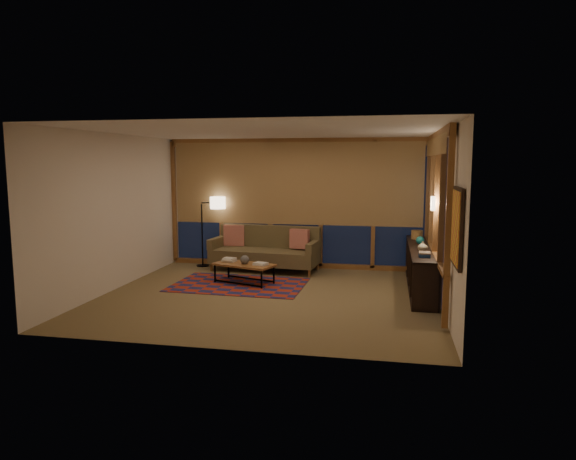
% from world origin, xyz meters
% --- Properties ---
extents(floor, '(5.50, 5.00, 0.01)m').
position_xyz_m(floor, '(0.00, 0.00, 0.00)').
color(floor, olive).
rests_on(floor, ground).
extents(ceiling, '(5.50, 5.00, 0.01)m').
position_xyz_m(ceiling, '(0.00, 0.00, 2.70)').
color(ceiling, silver).
rests_on(ceiling, walls).
extents(walls, '(5.51, 5.01, 2.70)m').
position_xyz_m(walls, '(0.00, 0.00, 1.35)').
color(walls, white).
rests_on(walls, floor).
extents(window_wall_back, '(5.30, 0.16, 2.60)m').
position_xyz_m(window_wall_back, '(0.00, 2.43, 1.35)').
color(window_wall_back, '#A06A3C').
rests_on(window_wall_back, walls).
extents(window_wall_right, '(0.16, 3.70, 2.60)m').
position_xyz_m(window_wall_right, '(2.68, 0.60, 1.35)').
color(window_wall_right, '#A06A3C').
rests_on(window_wall_right, walls).
extents(wall_art, '(0.06, 0.74, 0.94)m').
position_xyz_m(wall_art, '(2.71, -1.85, 1.45)').
color(wall_art, red).
rests_on(wall_art, walls).
extents(wall_sconce, '(0.12, 0.18, 0.22)m').
position_xyz_m(wall_sconce, '(2.62, 0.45, 1.55)').
color(wall_sconce, '#FFE2B8').
rests_on(wall_sconce, walls).
extents(sofa, '(2.24, 1.07, 0.89)m').
position_xyz_m(sofa, '(-0.55, 1.95, 0.44)').
color(sofa, brown).
rests_on(sofa, floor).
extents(pillow_left, '(0.45, 0.17, 0.44)m').
position_xyz_m(pillow_left, '(-1.29, 2.26, 0.66)').
color(pillow_left, red).
rests_on(pillow_left, sofa).
extents(pillow_right, '(0.41, 0.21, 0.39)m').
position_xyz_m(pillow_right, '(0.17, 2.01, 0.64)').
color(pillow_right, red).
rests_on(pillow_right, sofa).
extents(area_rug, '(2.39, 1.63, 0.01)m').
position_xyz_m(area_rug, '(-0.71, 0.64, 0.01)').
color(area_rug, '#A52C16').
rests_on(area_rug, floor).
extents(coffee_table, '(1.21, 0.82, 0.37)m').
position_xyz_m(coffee_table, '(-0.65, 0.78, 0.18)').
color(coffee_table, '#A06A3C').
rests_on(coffee_table, floor).
extents(book_stack_a, '(0.27, 0.23, 0.07)m').
position_xyz_m(book_stack_a, '(-0.98, 0.91, 0.40)').
color(book_stack_a, silver).
rests_on(book_stack_a, coffee_table).
extents(book_stack_b, '(0.28, 0.25, 0.05)m').
position_xyz_m(book_stack_b, '(-0.32, 0.70, 0.39)').
color(book_stack_b, silver).
rests_on(book_stack_b, coffee_table).
extents(ceramic_pot, '(0.21, 0.21, 0.16)m').
position_xyz_m(ceramic_pot, '(-0.63, 0.76, 0.45)').
color(ceramic_pot, black).
rests_on(ceramic_pot, coffee_table).
extents(floor_lamp, '(0.55, 0.42, 1.49)m').
position_xyz_m(floor_lamp, '(-1.97, 2.16, 0.75)').
color(floor_lamp, black).
rests_on(floor_lamp, floor).
extents(bookshelf, '(0.40, 2.96, 0.74)m').
position_xyz_m(bookshelf, '(2.49, 1.00, 0.37)').
color(bookshelf, black).
rests_on(bookshelf, floor).
extents(basket, '(0.27, 0.27, 0.17)m').
position_xyz_m(basket, '(2.47, 1.96, 0.82)').
color(basket, '#9B8144').
rests_on(basket, bookshelf).
extents(teal_bowl, '(0.15, 0.15, 0.15)m').
position_xyz_m(teal_bowl, '(2.49, 1.31, 0.81)').
color(teal_bowl, '#167676').
rests_on(teal_bowl, bookshelf).
extents(vase, '(0.18, 0.18, 0.17)m').
position_xyz_m(vase, '(2.49, 0.59, 0.83)').
color(vase, tan).
rests_on(vase, bookshelf).
extents(shelf_book_stack, '(0.18, 0.24, 0.07)m').
position_xyz_m(shelf_book_stack, '(2.49, 0.08, 0.77)').
color(shelf_book_stack, silver).
rests_on(shelf_book_stack, bookshelf).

